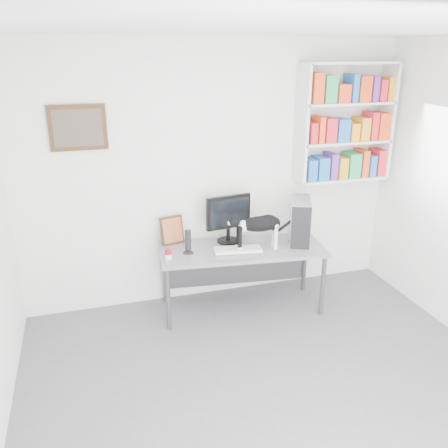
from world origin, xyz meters
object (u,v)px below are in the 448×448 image
Objects in this scene: bookshelf at (345,123)px; pc_tower at (300,221)px; keyboard at (238,250)px; speaker at (188,241)px; monitor at (228,219)px; cat at (259,232)px; soup_can at (168,254)px; desk at (242,278)px; leaning_print at (172,230)px.

bookshelf is 2.72× the size of pc_tower.
speaker is at bearing 176.82° from keyboard.
pc_tower is at bearing -23.56° from monitor.
cat is (0.21, -0.02, 0.17)m from keyboard.
pc_tower is at bearing -154.36° from bookshelf.
bookshelf reaches higher than monitor.
keyboard is at bearing -1.40° from soup_can.
desk is 2.76× the size of cat.
bookshelf is at bearing 23.99° from keyboard.
bookshelf is 1.51m from cat.
pc_tower is at bearing 14.18° from keyboard.
soup_can is at bearing -170.28° from bookshelf.
bookshelf is 13.03× the size of soup_can.
keyboard is at bearing -151.63° from pc_tower.
speaker is 0.70m from cat.
speaker is 2.63× the size of soup_can.
desk is 3.62× the size of pc_tower.
keyboard is 1.55× the size of leaning_print.
bookshelf is 2.41× the size of monitor.
leaning_print is 0.89m from cat.
leaning_print is at bearing 73.45° from soup_can.
monitor reaches higher than soup_can.
pc_tower reaches higher than keyboard.
leaning_print is (-1.28, 0.33, -0.08)m from pc_tower.
desk is 0.37m from keyboard.
soup_can is at bearing -144.78° from speaker.
monitor is 0.86× the size of cat.
speaker is (-1.18, 0.03, -0.10)m from pc_tower.
monitor is (-0.09, 0.20, 0.60)m from desk.
speaker is at bearing -177.03° from desk.
desk is 0.72m from speaker.
soup_can is at bearing -119.07° from leaning_print.
bookshelf reaches higher than speaker.
leaning_print is at bearing -171.60° from pc_tower.
bookshelf reaches higher than soup_can.
speaker reaches higher than keyboard.
bookshelf is at bearing 22.20° from speaker.
keyboard is 4.89× the size of soup_can.
leaning_print is 0.41m from soup_can.
bookshelf is 1.77m from keyboard.
bookshelf reaches higher than leaning_print.
desk is 6.61× the size of speaker.
speaker is (-0.55, 0.03, 0.47)m from desk.
monitor is 1.11× the size of keyboard.
bookshelf is 1.60m from monitor.
soup_can is (-1.39, -0.05, -0.18)m from pc_tower.
cat is (0.79, -0.41, 0.03)m from leaning_print.
speaker is (-0.48, 0.10, 0.11)m from keyboard.
bookshelf is at bearing 19.89° from desk.
cat is at bearing 4.13° from speaker.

